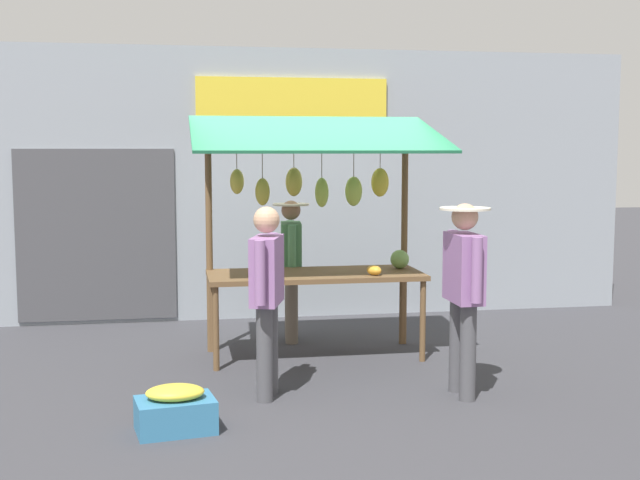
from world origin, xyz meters
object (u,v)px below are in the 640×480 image
object	(u,v)px
market_stall	(317,208)
shopper_in_striped_shirt	(464,283)
vendor_with_sunhat	(291,259)
shopper_in_grey_tee	(267,288)
produce_crate_near	(175,410)

from	to	relation	value
market_stall	shopper_in_striped_shirt	size ratio (longest dim) A/B	1.48
vendor_with_sunhat	shopper_in_striped_shirt	size ratio (longest dim) A/B	0.94
shopper_in_striped_shirt	shopper_in_grey_tee	world-z (taller)	shopper_in_striped_shirt
shopper_in_striped_shirt	produce_crate_near	xyz separation A→B (m)	(2.47, 0.51, -0.84)
vendor_with_sunhat	shopper_in_grey_tee	world-z (taller)	shopper_in_grey_tee
shopper_in_striped_shirt	shopper_in_grey_tee	distance (m)	1.70
market_stall	vendor_with_sunhat	xyz separation A→B (m)	(0.17, -0.70, -0.62)
market_stall	produce_crate_near	bearing A→B (deg)	55.74
shopper_in_grey_tee	vendor_with_sunhat	bearing A→B (deg)	3.24
shopper_in_grey_tee	market_stall	bearing A→B (deg)	-9.27
vendor_with_sunhat	produce_crate_near	size ratio (longest dim) A/B	2.46
market_stall	produce_crate_near	xyz separation A→B (m)	(1.47, 2.16, -1.38)
vendor_with_sunhat	produce_crate_near	world-z (taller)	vendor_with_sunhat
market_stall	vendor_with_sunhat	bearing A→B (deg)	-76.15
market_stall	produce_crate_near	size ratio (longest dim) A/B	3.89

